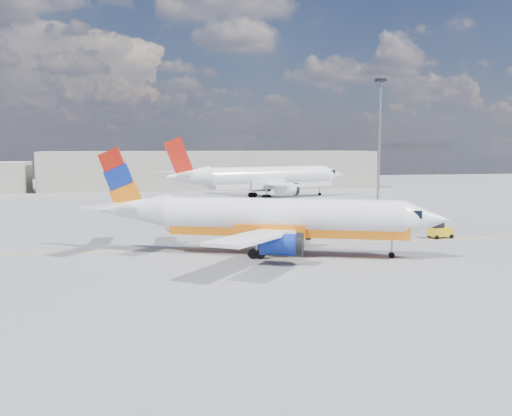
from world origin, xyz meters
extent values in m
plane|color=slate|center=(0.00, 0.00, 0.00)|extent=(240.00, 240.00, 0.00)
cube|color=yellow|center=(0.00, 3.00, 0.01)|extent=(70.00, 0.15, 0.01)
cube|color=#B3AB9A|center=(5.00, 75.00, 4.00)|extent=(70.00, 14.00, 8.00)
cylinder|color=white|center=(1.41, -1.49, 3.25)|extent=(19.58, 10.11, 3.06)
cone|color=white|center=(12.32, -5.78, 3.25)|extent=(4.48, 4.17, 3.06)
cone|color=white|center=(-10.75, 3.29, 3.56)|extent=(6.94, 5.02, 2.91)
cube|color=black|center=(11.14, -5.32, 3.74)|extent=(2.19, 2.49, 0.63)
cube|color=orange|center=(1.83, -1.66, 2.21)|extent=(19.38, 9.61, 1.08)
cube|color=white|center=(2.46, 4.88, 2.43)|extent=(4.27, 11.10, 0.72)
cube|color=white|center=(-2.16, -6.87, 2.43)|extent=(8.63, 10.48, 0.72)
cylinder|color=navy|center=(3.32, 2.12, 1.58)|extent=(3.65, 2.78, 1.71)
cylinder|color=navy|center=(0.35, -5.43, 1.58)|extent=(3.65, 2.78, 1.71)
cylinder|color=black|center=(4.66, 1.59, 1.58)|extent=(1.11, 1.93, 1.89)
cylinder|color=black|center=(1.69, -5.96, 1.58)|extent=(1.11, 1.93, 1.89)
cube|color=orange|center=(-12.01, 3.79, 6.31)|extent=(4.04, 1.80, 5.63)
cube|color=white|center=(-10.95, 6.47, 4.15)|extent=(2.25, 4.62, 0.16)
cube|color=white|center=(-13.07, 1.11, 4.15)|extent=(4.40, 4.74, 0.16)
cylinder|color=gray|center=(9.80, -4.79, 1.13)|extent=(0.21, 0.21, 1.89)
cylinder|color=black|center=(9.80, -4.79, 0.25)|extent=(0.55, 0.39, 0.50)
cylinder|color=black|center=(0.53, 1.18, 0.41)|extent=(0.88, 0.62, 0.81)
cylinder|color=black|center=(-1.06, -2.84, 0.41)|extent=(0.88, 0.62, 0.81)
cylinder|color=white|center=(12.05, 49.57, 3.79)|extent=(23.20, 10.07, 3.58)
cone|color=white|center=(25.15, 53.49, 3.79)|extent=(5.06, 4.63, 3.58)
cone|color=white|center=(-2.56, 45.20, 4.16)|extent=(8.03, 5.37, 3.40)
cube|color=black|center=(23.74, 53.07, 4.37)|extent=(2.41, 2.83, 0.74)
cube|color=white|center=(12.56, 49.72, 2.58)|extent=(23.02, 9.46, 1.26)
cube|color=white|center=(8.43, 56.17, 2.84)|extent=(9.34, 12.58, 0.85)
cube|color=white|center=(12.65, 42.06, 2.84)|extent=(3.95, 12.77, 0.85)
cylinder|color=white|center=(11.20, 54.26, 1.84)|extent=(4.20, 3.00, 2.00)
cylinder|color=white|center=(13.91, 45.19, 1.84)|extent=(4.20, 3.00, 2.00)
cylinder|color=black|center=(12.81, 54.74, 1.84)|extent=(1.14, 2.27, 2.21)
cylinder|color=black|center=(15.53, 45.67, 1.84)|extent=(1.14, 2.27, 2.21)
cube|color=#AF190D|center=(-4.07, 44.74, 7.36)|extent=(4.82, 1.72, 6.57)
cube|color=white|center=(-5.04, 47.97, 4.84)|extent=(4.90, 5.64, 0.19)
cube|color=white|center=(-3.11, 41.52, 4.84)|extent=(2.44, 5.31, 0.19)
cylinder|color=gray|center=(22.13, 52.59, 1.32)|extent=(0.24, 0.24, 2.21)
cylinder|color=black|center=(22.13, 52.59, 0.29)|extent=(0.64, 0.41, 0.59)
cylinder|color=black|center=(9.31, 51.39, 0.47)|extent=(1.02, 0.65, 0.95)
cylinder|color=black|center=(10.76, 46.55, 0.47)|extent=(1.02, 0.65, 0.95)
cylinder|color=black|center=(18.05, 4.24, 0.21)|extent=(0.44, 0.22, 0.43)
cylinder|color=black|center=(18.18, 3.05, 0.21)|extent=(0.44, 0.22, 0.43)
cylinder|color=black|center=(19.75, 4.43, 0.21)|extent=(0.44, 0.22, 0.43)
cylinder|color=black|center=(19.88, 3.24, 0.21)|extent=(0.44, 0.22, 0.43)
cube|color=gold|center=(18.96, 3.74, 0.64)|extent=(2.35, 1.45, 0.86)
cube|color=black|center=(18.54, 3.69, 1.33)|extent=(1.14, 1.14, 0.51)
cube|color=white|center=(-1.79, 1.30, 0.02)|extent=(0.38, 0.38, 0.04)
cone|color=#E93E09|center=(-1.79, 1.30, 0.28)|extent=(0.32, 0.32, 0.49)
cylinder|color=gray|center=(27.90, 39.51, 9.67)|extent=(0.43, 0.43, 19.34)
cube|color=black|center=(27.90, 39.51, 19.63)|extent=(1.45, 1.45, 0.48)
camera|label=1|loc=(-10.23, -47.52, 9.13)|focal=40.00mm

